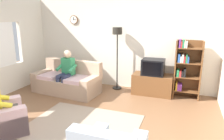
{
  "coord_description": "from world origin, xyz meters",
  "views": [
    {
      "loc": [
        1.92,
        -3.41,
        2.14
      ],
      "look_at": [
        0.45,
        0.64,
        1.04
      ],
      "focal_mm": 33.3,
      "sensor_mm": 36.0,
      "label": 1
    }
  ],
  "objects_px": {
    "person_on_couch": "(66,70)",
    "couch": "(67,82)",
    "tv_stand": "(152,84)",
    "tv": "(153,67)",
    "bookshelf": "(186,68)",
    "person_in_left_armchair": "(1,102)",
    "floor_lamp": "(117,41)"
  },
  "relations": [
    {
      "from": "tv_stand",
      "to": "tv",
      "type": "relative_size",
      "value": 1.83
    },
    {
      "from": "tv",
      "to": "bookshelf",
      "type": "height_order",
      "value": "bookshelf"
    },
    {
      "from": "tv",
      "to": "bookshelf",
      "type": "relative_size",
      "value": 0.38
    },
    {
      "from": "tv_stand",
      "to": "tv",
      "type": "distance_m",
      "value": 0.51
    },
    {
      "from": "tv",
      "to": "floor_lamp",
      "type": "distance_m",
      "value": 1.28
    },
    {
      "from": "tv",
      "to": "floor_lamp",
      "type": "relative_size",
      "value": 0.32
    },
    {
      "from": "person_in_left_armchair",
      "to": "tv",
      "type": "bearing_deg",
      "value": 52.14
    },
    {
      "from": "bookshelf",
      "to": "floor_lamp",
      "type": "xyz_separation_m",
      "value": [
        -1.94,
        0.03,
        0.63
      ]
    },
    {
      "from": "tv",
      "to": "person_in_left_armchair",
      "type": "distance_m",
      "value": 3.78
    },
    {
      "from": "couch",
      "to": "tv",
      "type": "height_order",
      "value": "tv"
    },
    {
      "from": "tv",
      "to": "bookshelf",
      "type": "bearing_deg",
      "value": 6.36
    },
    {
      "from": "person_on_couch",
      "to": "floor_lamp",
      "type": "bearing_deg",
      "value": 36.56
    },
    {
      "from": "floor_lamp",
      "to": "person_on_couch",
      "type": "relative_size",
      "value": 1.49
    },
    {
      "from": "couch",
      "to": "tv_stand",
      "type": "height_order",
      "value": "couch"
    },
    {
      "from": "tv_stand",
      "to": "person_on_couch",
      "type": "distance_m",
      "value": 2.47
    },
    {
      "from": "tv",
      "to": "person_in_left_armchair",
      "type": "relative_size",
      "value": 0.54
    },
    {
      "from": "bookshelf",
      "to": "tv_stand",
      "type": "bearing_deg",
      "value": -175.26
    },
    {
      "from": "bookshelf",
      "to": "person_in_left_armchair",
      "type": "height_order",
      "value": "bookshelf"
    },
    {
      "from": "couch",
      "to": "person_on_couch",
      "type": "distance_m",
      "value": 0.4
    },
    {
      "from": "couch",
      "to": "floor_lamp",
      "type": "relative_size",
      "value": 1.06
    },
    {
      "from": "tv_stand",
      "to": "bookshelf",
      "type": "xyz_separation_m",
      "value": [
        0.85,
        0.07,
        0.54
      ]
    },
    {
      "from": "tv_stand",
      "to": "person_on_couch",
      "type": "height_order",
      "value": "person_on_couch"
    },
    {
      "from": "tv_stand",
      "to": "person_on_couch",
      "type": "bearing_deg",
      "value": -160.88
    },
    {
      "from": "person_in_left_armchair",
      "to": "person_on_couch",
      "type": "bearing_deg",
      "value": 89.62
    },
    {
      "from": "couch",
      "to": "tv_stand",
      "type": "distance_m",
      "value": 2.45
    },
    {
      "from": "tv_stand",
      "to": "bookshelf",
      "type": "bearing_deg",
      "value": 4.74
    },
    {
      "from": "tv",
      "to": "bookshelf",
      "type": "xyz_separation_m",
      "value": [
        0.85,
        0.09,
        0.03
      ]
    },
    {
      "from": "person_in_left_armchair",
      "to": "tv_stand",
      "type": "bearing_deg",
      "value": 52.36
    },
    {
      "from": "bookshelf",
      "to": "person_in_left_armchair",
      "type": "bearing_deg",
      "value": -135.86
    },
    {
      "from": "person_on_couch",
      "to": "couch",
      "type": "bearing_deg",
      "value": 115.93
    },
    {
      "from": "tv_stand",
      "to": "person_on_couch",
      "type": "xyz_separation_m",
      "value": [
        -2.3,
        -0.8,
        0.41
      ]
    },
    {
      "from": "couch",
      "to": "person_on_couch",
      "type": "relative_size",
      "value": 1.59
    }
  ]
}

